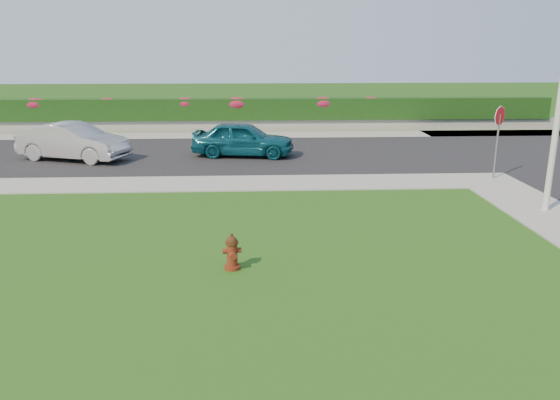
{
  "coord_description": "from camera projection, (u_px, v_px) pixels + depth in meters",
  "views": [
    {
      "loc": [
        -0.68,
        -8.19,
        4.27
      ],
      "look_at": [
        -0.11,
        3.79,
        0.9
      ],
      "focal_mm": 35.0,
      "sensor_mm": 36.0,
      "label": 1
    }
  ],
  "objects": [
    {
      "name": "ground",
      "position": [
        297.0,
        313.0,
        9.07
      ],
      "size": [
        120.0,
        120.0,
        0.0
      ],
      "primitive_type": "plane",
      "color": "black",
      "rests_on": "ground"
    },
    {
      "name": "street_far",
      "position": [
        149.0,
        155.0,
        22.3
      ],
      "size": [
        26.0,
        8.0,
        0.04
      ],
      "primitive_type": "cube",
      "color": "black",
      "rests_on": "ground"
    },
    {
      "name": "sidewalk_far",
      "position": [
        89.0,
        185.0,
        17.44
      ],
      "size": [
        24.0,
        2.0,
        0.04
      ],
      "primitive_type": "cube",
      "color": "gray",
      "rests_on": "ground"
    },
    {
      "name": "curb_corner",
      "position": [
        487.0,
        180.0,
        18.03
      ],
      "size": [
        2.0,
        2.0,
        0.04
      ],
      "primitive_type": "cube",
      "color": "gray",
      "rests_on": "ground"
    },
    {
      "name": "sidewalk_beyond",
      "position": [
        248.0,
        135.0,
        27.29
      ],
      "size": [
        34.0,
        2.0,
        0.04
      ],
      "primitive_type": "cube",
      "color": "gray",
      "rests_on": "ground"
    },
    {
      "name": "retaining_wall",
      "position": [
        248.0,
        125.0,
        28.65
      ],
      "size": [
        34.0,
        0.4,
        0.6
      ],
      "primitive_type": "cube",
      "color": "gray",
      "rests_on": "ground"
    },
    {
      "name": "hedge",
      "position": [
        248.0,
        109.0,
        28.52
      ],
      "size": [
        32.0,
        0.9,
        1.1
      ],
      "primitive_type": "cube",
      "color": "black",
      "rests_on": "retaining_wall"
    },
    {
      "name": "fire_hydrant",
      "position": [
        232.0,
        253.0,
        10.79
      ],
      "size": [
        0.38,
        0.36,
        0.74
      ],
      "rotation": [
        0.0,
        0.0,
        0.19
      ],
      "color": "#49190B",
      "rests_on": "ground"
    },
    {
      "name": "sedan_teal",
      "position": [
        243.0,
        139.0,
        21.8
      ],
      "size": [
        4.24,
        2.22,
        1.38
      ],
      "primitive_type": "imported",
      "rotation": [
        0.0,
        0.0,
        1.42
      ],
      "color": "#0B4758",
      "rests_on": "street_far"
    },
    {
      "name": "sedan_silver",
      "position": [
        73.0,
        142.0,
        21.04
      ],
      "size": [
        4.57,
        2.86,
        1.42
      ],
      "primitive_type": "imported",
      "rotation": [
        0.0,
        0.0,
        1.23
      ],
      "color": "#9FA0A6",
      "rests_on": "street_far"
    },
    {
      "name": "utility_pole",
      "position": [
        560.0,
        99.0,
        13.85
      ],
      "size": [
        0.16,
        0.16,
        6.01
      ],
      "primitive_type": "cylinder",
      "color": "silver",
      "rests_on": "ground"
    },
    {
      "name": "stop_sign",
      "position": [
        499.0,
        125.0,
        17.8
      ],
      "size": [
        0.53,
        0.43,
        2.45
      ],
      "rotation": [
        0.0,
        0.0,
        0.28
      ],
      "color": "slate",
      "rests_on": "ground"
    },
    {
      "name": "flower_clump_a",
      "position": [
        35.0,
        104.0,
        27.85
      ],
      "size": [
        1.26,
        0.81,
        0.63
      ],
      "primitive_type": "ellipsoid",
      "color": "#AA1D39",
      "rests_on": "hedge"
    },
    {
      "name": "flower_clump_b",
      "position": [
        108.0,
        103.0,
        28.01
      ],
      "size": [
        1.08,
        0.69,
        0.54
      ],
      "primitive_type": "ellipsoid",
      "color": "#AA1D39",
      "rests_on": "hedge"
    },
    {
      "name": "flower_clump_c",
      "position": [
        185.0,
        103.0,
        28.19
      ],
      "size": [
        1.2,
        0.77,
        0.6
      ],
      "primitive_type": "ellipsoid",
      "color": "#AA1D39",
      "rests_on": "hedge"
    },
    {
      "name": "flower_clump_d",
      "position": [
        237.0,
        104.0,
        28.32
      ],
      "size": [
        1.35,
        0.87,
        0.67
      ],
      "primitive_type": "ellipsoid",
      "color": "#AA1D39",
      "rests_on": "hedge"
    },
    {
      "name": "flower_clump_e",
      "position": [
        323.0,
        103.0,
        28.52
      ],
      "size": [
        1.29,
        0.83,
        0.65
      ],
      "primitive_type": "ellipsoid",
      "color": "#AA1D39",
      "rests_on": "hedge"
    },
    {
      "name": "flower_clump_f",
      "position": [
        371.0,
        102.0,
        28.62
      ],
      "size": [
        1.01,
        0.65,
        0.51
      ],
      "primitive_type": "ellipsoid",
      "color": "#AA1D39",
      "rests_on": "hedge"
    }
  ]
}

